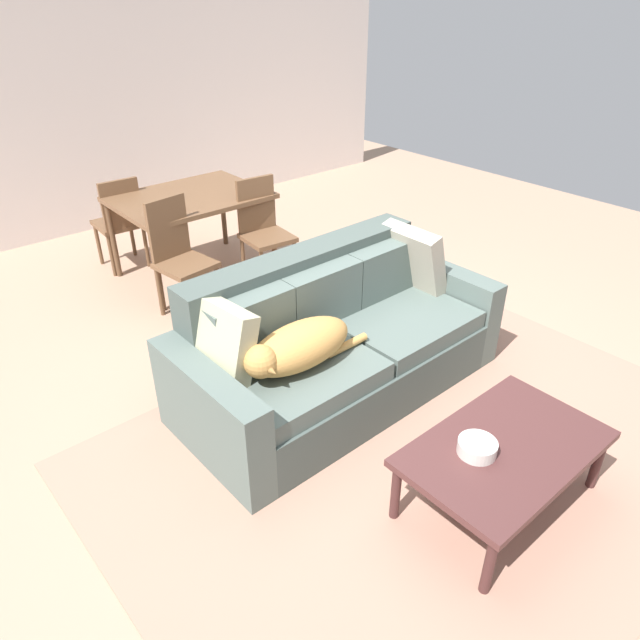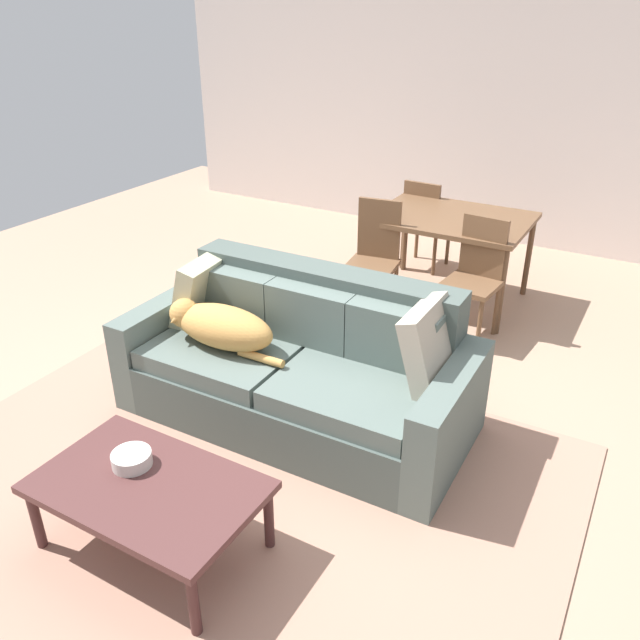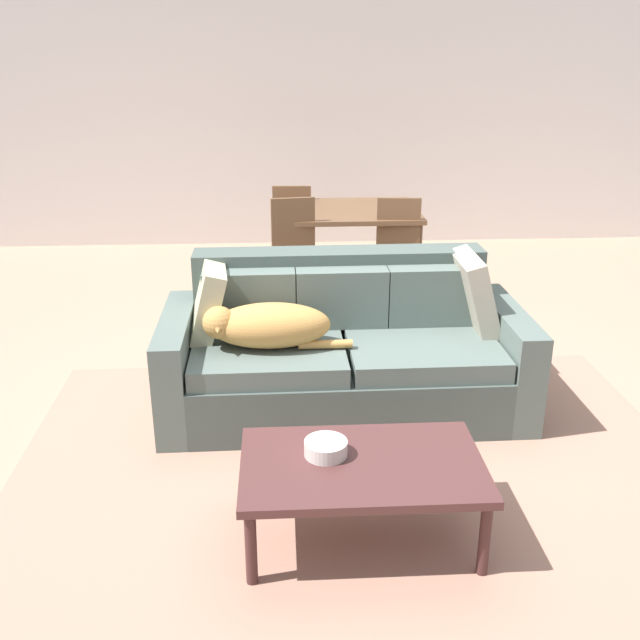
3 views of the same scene
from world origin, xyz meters
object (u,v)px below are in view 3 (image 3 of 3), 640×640
at_px(bowl_on_coffee_table, 326,448).
at_px(dining_chair_far_left, 292,225).
at_px(throw_pillow_by_right_arm, 475,293).
at_px(coffee_table, 362,470).
at_px(dining_table, 344,217).
at_px(couch, 343,352).
at_px(dining_chair_near_right, 398,252).
at_px(dog_on_left_cushion, 266,325).
at_px(throw_pillow_by_left_arm, 208,302).
at_px(dining_chair_near_left, 295,254).

height_order(bowl_on_coffee_table, dining_chair_far_left, dining_chair_far_left).
bearing_deg(throw_pillow_by_right_arm, coffee_table, -121.22).
height_order(bowl_on_coffee_table, dining_table, dining_table).
distance_m(coffee_table, bowl_on_coffee_table, 0.19).
height_order(couch, throw_pillow_by_right_arm, throw_pillow_by_right_arm).
height_order(bowl_on_coffee_table, dining_chair_near_right, dining_chair_near_right).
height_order(dog_on_left_cushion, coffee_table, dog_on_left_cushion).
distance_m(bowl_on_coffee_table, dining_table, 3.47).
height_order(throw_pillow_by_right_arm, dining_chair_far_left, throw_pillow_by_right_arm).
distance_m(couch, throw_pillow_by_left_arm, 0.89).
bearing_deg(dining_chair_near_right, throw_pillow_by_left_arm, -126.51).
bearing_deg(dining_table, dining_chair_near_right, -53.51).
xyz_separation_m(dining_table, dining_chair_near_left, (-0.45, -0.57, -0.17)).
xyz_separation_m(couch, dining_chair_near_right, (0.60, 1.63, 0.18)).
bearing_deg(dining_chair_far_left, throw_pillow_by_right_arm, 114.40).
relative_size(couch, coffee_table, 2.03).
distance_m(throw_pillow_by_right_arm, dining_table, 2.19).
bearing_deg(throw_pillow_by_left_arm, coffee_table, -60.41).
bearing_deg(dining_chair_near_right, dining_chair_far_left, 133.24).
relative_size(dog_on_left_cushion, throw_pillow_by_right_arm, 1.79).
height_order(dining_table, dining_chair_near_right, dining_chair_near_right).
xyz_separation_m(coffee_table, dining_chair_far_left, (-0.22, 4.06, 0.13)).
height_order(couch, dining_chair_far_left, couch).
xyz_separation_m(bowl_on_coffee_table, dining_chair_far_left, (-0.06, 3.99, 0.06)).
height_order(couch, dog_on_left_cushion, couch).
bearing_deg(dog_on_left_cushion, couch, 21.72).
height_order(dog_on_left_cushion, dining_chair_far_left, dining_chair_far_left).
bearing_deg(dining_chair_near_right, throw_pillow_by_right_arm, -76.64).
xyz_separation_m(throw_pillow_by_left_arm, coffee_table, (0.79, -1.38, -0.32)).
xyz_separation_m(bowl_on_coffee_table, dining_chair_near_right, (0.79, 2.90, 0.09)).
distance_m(throw_pillow_by_left_arm, throw_pillow_by_right_arm, 1.64).
bearing_deg(coffee_table, dining_chair_near_left, 94.26).
bearing_deg(dining_chair_near_right, dining_table, 131.91).
bearing_deg(dog_on_left_cushion, dining_chair_near_right, 58.93).
bearing_deg(dining_chair_far_left, couch, 97.77).
bearing_deg(dining_chair_near_left, bowl_on_coffee_table, -96.89).
relative_size(coffee_table, dining_chair_near_right, 1.14).
height_order(dining_chair_near_right, dining_chair_far_left, dining_chair_near_right).
xyz_separation_m(throw_pillow_by_right_arm, dining_chair_far_left, (-1.07, 2.66, -0.20)).
bearing_deg(throw_pillow_by_left_arm, dog_on_left_cushion, -34.56).
bearing_deg(couch, dining_chair_near_right, 69.12).
bearing_deg(dining_chair_near_left, throw_pillow_by_left_arm, -118.22).
bearing_deg(dining_table, throw_pillow_by_left_arm, -115.60).
height_order(coffee_table, dining_chair_near_right, dining_chair_near_right).
xyz_separation_m(dining_table, dining_chair_near_right, (0.40, -0.54, -0.17)).
bearing_deg(throw_pillow_by_right_arm, dining_chair_near_left, 124.90).
bearing_deg(bowl_on_coffee_table, throw_pillow_by_right_arm, 52.96).
relative_size(bowl_on_coffee_table, dining_chair_near_left, 0.20).
relative_size(dining_table, dining_chair_near_right, 1.35).
xyz_separation_m(dining_chair_near_right, dining_chair_far_left, (-0.85, 1.10, -0.03)).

